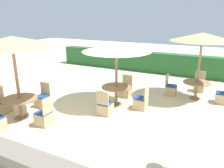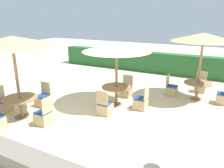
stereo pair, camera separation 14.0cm
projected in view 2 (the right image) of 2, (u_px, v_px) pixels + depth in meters
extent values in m
plane|color=beige|center=(104.00, 112.00, 8.00)|extent=(40.00, 40.00, 0.00)
cube|color=#28602D|center=(157.00, 63.00, 13.30)|extent=(13.00, 0.70, 1.22)
cube|color=slate|center=(29.00, 162.00, 4.99)|extent=(10.00, 0.56, 0.35)
cylinder|color=#93704C|center=(17.00, 80.00, 7.18)|extent=(0.10, 0.10, 2.69)
cone|color=tan|center=(12.00, 41.00, 6.79)|extent=(2.87, 2.87, 0.32)
cylinder|color=#93704C|center=(22.00, 117.00, 7.58)|extent=(0.48, 0.48, 0.03)
cylinder|color=#93704C|center=(21.00, 108.00, 7.48)|extent=(0.12, 0.12, 0.68)
cylinder|color=#93704C|center=(20.00, 98.00, 7.37)|extent=(1.16, 1.16, 0.04)
cube|color=tan|center=(4.00, 106.00, 8.00)|extent=(0.46, 0.46, 0.40)
cube|color=navy|center=(3.00, 100.00, 7.93)|extent=(0.42, 0.42, 0.05)
cube|color=tan|center=(43.00, 101.00, 8.44)|extent=(0.46, 0.46, 0.40)
cube|color=navy|center=(42.00, 96.00, 8.38)|extent=(0.42, 0.42, 0.05)
cube|color=tan|center=(46.00, 88.00, 8.47)|extent=(0.46, 0.04, 0.48)
cube|color=tan|center=(44.00, 118.00, 7.05)|extent=(0.46, 0.46, 0.40)
cube|color=navy|center=(43.00, 112.00, 6.99)|extent=(0.42, 0.42, 0.05)
cube|color=tan|center=(47.00, 105.00, 6.81)|extent=(0.04, 0.46, 0.48)
cylinder|color=#93704C|center=(116.00, 76.00, 8.29)|extent=(0.10, 0.10, 2.35)
cone|color=tan|center=(117.00, 47.00, 7.96)|extent=(2.56, 2.56, 0.32)
cylinder|color=#93704C|center=(116.00, 104.00, 8.65)|extent=(0.48, 0.48, 0.03)
cylinder|color=#93704C|center=(116.00, 96.00, 8.54)|extent=(0.12, 0.12, 0.71)
cylinder|color=#93704C|center=(116.00, 87.00, 8.43)|extent=(1.14, 1.14, 0.04)
cube|color=tan|center=(105.00, 109.00, 7.75)|extent=(0.46, 0.46, 0.40)
cube|color=navy|center=(105.00, 103.00, 7.68)|extent=(0.42, 0.42, 0.05)
cube|color=tan|center=(102.00, 98.00, 7.42)|extent=(0.46, 0.04, 0.48)
cube|color=tan|center=(126.00, 92.00, 9.42)|extent=(0.46, 0.46, 0.40)
cube|color=navy|center=(126.00, 87.00, 9.35)|extent=(0.42, 0.42, 0.05)
cube|color=tan|center=(128.00, 80.00, 9.45)|extent=(0.46, 0.04, 0.48)
cube|color=tan|center=(140.00, 104.00, 8.19)|extent=(0.46, 0.46, 0.40)
cube|color=navy|center=(141.00, 98.00, 8.12)|extent=(0.42, 0.42, 0.05)
cube|color=tan|center=(146.00, 93.00, 7.95)|extent=(0.04, 0.46, 0.48)
cylinder|color=#93704C|center=(200.00, 68.00, 8.79)|extent=(0.10, 0.10, 2.66)
cone|color=tan|center=(204.00, 37.00, 8.41)|extent=(2.50, 2.50, 0.32)
cylinder|color=#93704C|center=(196.00, 99.00, 9.19)|extent=(0.48, 0.48, 0.03)
cylinder|color=#93704C|center=(197.00, 91.00, 9.09)|extent=(0.12, 0.12, 0.69)
cylinder|color=#93704C|center=(198.00, 83.00, 8.98)|extent=(1.11, 1.11, 0.04)
cube|color=tan|center=(222.00, 99.00, 8.66)|extent=(0.46, 0.46, 0.40)
cube|color=navy|center=(223.00, 94.00, 8.60)|extent=(0.42, 0.42, 0.05)
cube|color=tan|center=(200.00, 88.00, 9.99)|extent=(0.46, 0.46, 0.40)
cube|color=navy|center=(201.00, 83.00, 9.93)|extent=(0.42, 0.42, 0.05)
cube|color=tan|center=(202.00, 76.00, 10.02)|extent=(0.46, 0.04, 0.48)
cube|color=tan|center=(172.00, 91.00, 9.57)|extent=(0.46, 0.46, 0.40)
cube|color=navy|center=(172.00, 86.00, 9.51)|extent=(0.42, 0.42, 0.05)
cube|color=tan|center=(168.00, 80.00, 9.52)|extent=(0.04, 0.46, 0.48)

